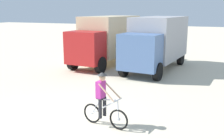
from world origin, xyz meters
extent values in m
plane|color=beige|center=(0.00, 0.00, 0.00)|extent=(120.00, 120.00, 0.00)
cube|color=#CCB78E|center=(-2.63, 10.72, 2.00)|extent=(2.73, 5.35, 2.70)
cube|color=#B21E1E|center=(-2.85, 7.32, 1.50)|extent=(2.29, 1.64, 2.00)
cube|color=black|center=(-2.90, 6.63, 1.85)|extent=(2.02, 0.21, 0.80)
cylinder|color=black|center=(-1.83, 7.36, 0.50)|extent=(0.38, 1.02, 1.00)
cylinder|color=black|center=(-3.86, 7.49, 0.50)|extent=(0.38, 1.02, 1.00)
cylinder|color=black|center=(-1.50, 12.34, 0.50)|extent=(0.38, 1.02, 1.00)
cylinder|color=black|center=(-3.54, 12.47, 0.50)|extent=(0.38, 1.02, 1.00)
cube|color=#9E9EA3|center=(1.04, 10.36, 2.00)|extent=(2.79, 5.37, 2.70)
cube|color=#4C6B9E|center=(0.78, 6.97, 1.50)|extent=(2.31, 1.67, 2.00)
cube|color=black|center=(0.73, 6.27, 1.85)|extent=(2.02, 0.24, 0.80)
cylinder|color=black|center=(1.80, 6.99, 0.50)|extent=(0.40, 1.02, 1.00)
cylinder|color=black|center=(-0.23, 7.15, 0.50)|extent=(0.40, 1.02, 1.00)
cylinder|color=black|center=(2.19, 11.97, 0.50)|extent=(0.40, 1.02, 1.00)
cylinder|color=black|center=(0.16, 12.13, 0.50)|extent=(0.40, 1.02, 1.00)
torus|color=black|center=(2.23, 0.33, 0.34)|extent=(0.68, 0.16, 0.68)
cylinder|color=silver|center=(2.23, 0.33, 0.34)|extent=(0.09, 0.09, 0.08)
torus|color=black|center=(1.19, 0.48, 0.34)|extent=(0.68, 0.16, 0.68)
cylinder|color=silver|center=(1.19, 0.48, 0.34)|extent=(0.09, 0.09, 0.08)
cylinder|color=silver|center=(1.69, 0.41, 0.66)|extent=(1.02, 0.20, 0.68)
cylinder|color=silver|center=(1.86, 0.39, 0.94)|extent=(0.66, 0.14, 0.13)
cylinder|color=silver|center=(1.36, 0.46, 0.62)|extent=(0.39, 0.11, 0.59)
cylinder|color=silver|center=(2.21, 0.33, 0.66)|extent=(0.11, 0.06, 0.64)
cylinder|color=silver|center=(2.18, 0.34, 0.98)|extent=(0.11, 0.52, 0.04)
cube|color=black|center=(1.54, 0.43, 0.93)|extent=(0.25, 0.15, 0.06)
cube|color=#AD2D8C|center=(1.56, 0.43, 1.24)|extent=(0.24, 0.35, 0.56)
sphere|color=tan|center=(1.61, 0.42, 1.64)|extent=(0.22, 0.22, 0.22)
cone|color=#333333|center=(1.61, 0.42, 1.77)|extent=(0.32, 0.32, 0.10)
cylinder|color=#26262B|center=(1.63, 0.55, 0.63)|extent=(0.12, 0.12, 0.66)
cylinder|color=#26262B|center=(1.60, 0.29, 0.63)|extent=(0.12, 0.12, 0.66)
cylinder|color=tan|center=(1.92, 0.56, 1.23)|extent=(0.63, 0.10, 0.53)
cylinder|color=tan|center=(1.86, 0.20, 1.23)|extent=(0.62, 0.18, 0.53)
camera|label=1|loc=(5.29, -7.19, 3.76)|focal=43.49mm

